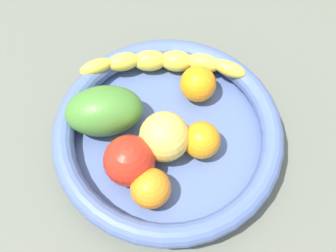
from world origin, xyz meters
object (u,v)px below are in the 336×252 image
(banana_draped_left, at_px, (163,63))
(orange_mid_left, at_px, (198,84))
(orange_front, at_px, (154,189))
(apple_yellow, at_px, (163,136))
(mango_green, at_px, (104,112))
(orange_mid_right, at_px, (202,140))
(fruit_bowl, at_px, (168,134))
(tomato_red, at_px, (129,161))

(banana_draped_left, relative_size, orange_mid_left, 4.63)
(banana_draped_left, bearing_deg, orange_front, -79.00)
(orange_mid_left, bearing_deg, apple_yellow, -105.57)
(apple_yellow, bearing_deg, mango_green, 168.13)
(orange_front, height_order, orange_mid_left, same)
(banana_draped_left, bearing_deg, apple_yellow, -75.85)
(banana_draped_left, bearing_deg, orange_mid_right, -54.19)
(orange_front, bearing_deg, fruit_bowl, 92.58)
(banana_draped_left, xyz_separation_m, orange_front, (0.04, -0.20, 0.00))
(fruit_bowl, xyz_separation_m, orange_mid_right, (0.05, -0.01, 0.02))
(orange_mid_right, distance_m, apple_yellow, 0.06)
(banana_draped_left, distance_m, tomato_red, 0.18)
(apple_yellow, bearing_deg, banana_draped_left, 104.15)
(fruit_bowl, distance_m, mango_green, 0.10)
(banana_draped_left, xyz_separation_m, apple_yellow, (0.03, -0.13, 0.01))
(fruit_bowl, height_order, apple_yellow, apple_yellow)
(banana_draped_left, relative_size, apple_yellow, 3.61)
(orange_mid_right, xyz_separation_m, mango_green, (-0.15, 0.01, 0.01))
(fruit_bowl, xyz_separation_m, apple_yellow, (-0.00, -0.02, 0.03))
(banana_draped_left, xyz_separation_m, orange_mid_right, (0.09, -0.12, 0.00))
(orange_front, bearing_deg, tomato_red, 146.05)
(mango_green, bearing_deg, orange_mid_left, 34.81)
(fruit_bowl, relative_size, apple_yellow, 4.71)
(orange_mid_right, relative_size, mango_green, 0.48)
(mango_green, bearing_deg, banana_draped_left, 62.25)
(banana_draped_left, height_order, orange_mid_left, orange_mid_left)
(orange_mid_right, bearing_deg, mango_green, 176.97)
(banana_draped_left, relative_size, mango_green, 2.29)
(tomato_red, bearing_deg, orange_mid_right, 33.39)
(tomato_red, bearing_deg, mango_green, 131.41)
(orange_mid_right, distance_m, mango_green, 0.15)
(mango_green, bearing_deg, orange_front, -43.30)
(fruit_bowl, relative_size, banana_draped_left, 1.30)
(banana_draped_left, bearing_deg, orange_mid_left, -24.33)
(fruit_bowl, bearing_deg, mango_green, -179.29)
(banana_draped_left, distance_m, orange_mid_left, 0.07)
(fruit_bowl, distance_m, tomato_red, 0.08)
(orange_mid_left, height_order, tomato_red, tomato_red)
(orange_mid_right, height_order, tomato_red, tomato_red)
(orange_front, xyz_separation_m, orange_mid_left, (0.02, 0.18, 0.00))
(orange_front, bearing_deg, banana_draped_left, 101.00)
(banana_draped_left, height_order, tomato_red, tomato_red)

